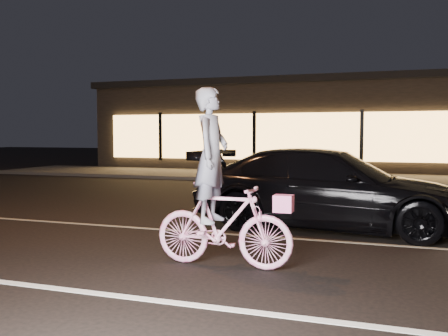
% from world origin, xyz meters
% --- Properties ---
extents(ground, '(90.00, 90.00, 0.00)m').
position_xyz_m(ground, '(0.00, 0.00, 0.00)').
color(ground, black).
rests_on(ground, ground).
extents(lane_stripe_near, '(60.00, 0.12, 0.01)m').
position_xyz_m(lane_stripe_near, '(0.00, -1.50, 0.00)').
color(lane_stripe_near, silver).
rests_on(lane_stripe_near, ground).
extents(lane_stripe_far, '(60.00, 0.10, 0.01)m').
position_xyz_m(lane_stripe_far, '(0.00, 2.00, 0.00)').
color(lane_stripe_far, gray).
rests_on(lane_stripe_far, ground).
extents(sidewalk, '(30.00, 4.00, 0.12)m').
position_xyz_m(sidewalk, '(0.00, 13.00, 0.06)').
color(sidewalk, '#383533').
rests_on(sidewalk, ground).
extents(storefront, '(25.40, 8.42, 4.20)m').
position_xyz_m(storefront, '(0.00, 18.97, 2.15)').
color(storefront, black).
rests_on(storefront, ground).
extents(cyclist, '(1.86, 0.64, 2.34)m').
position_xyz_m(cyclist, '(-0.85, -0.01, 0.83)').
color(cyclist, '#F33D97').
rests_on(cyclist, ground).
extents(sedan, '(5.16, 2.39, 1.46)m').
position_xyz_m(sedan, '(0.17, 3.12, 0.73)').
color(sedan, black).
rests_on(sedan, ground).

